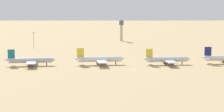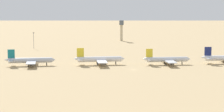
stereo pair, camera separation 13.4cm
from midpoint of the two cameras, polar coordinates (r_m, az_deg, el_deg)
ground at (r=322.94m, az=2.78°, el=-1.80°), size 4000.00×4000.00×0.00m
ridge_west at (r=1319.37m, az=-12.96°, el=7.20°), size 327.88×251.60×92.50m
ridge_east at (r=1539.61m, az=11.79°, el=6.68°), size 416.55×379.83×60.72m
parked_jet_teal_2 at (r=346.07m, az=-10.70°, el=-0.56°), size 39.70×33.57×13.11m
parked_jet_yellow_3 at (r=345.19m, az=-1.74°, el=-0.43°), size 41.29×34.89×13.63m
parked_jet_yellow_4 at (r=348.43m, az=7.11°, el=-0.45°), size 39.08×32.95×12.90m
control_tower at (r=534.71m, az=1.22°, el=3.61°), size 5.20×5.20×25.07m
light_pole_east at (r=460.77m, az=-10.21°, el=2.14°), size 1.80×0.50×16.79m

